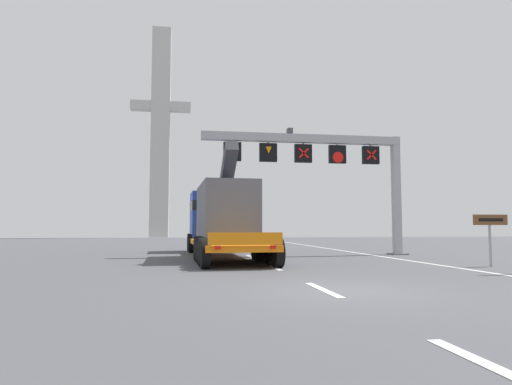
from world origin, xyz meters
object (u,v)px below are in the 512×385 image
(heavy_haul_truck_orange, at_px, (220,218))
(tourist_info_sign_brown, at_px, (490,227))
(overhead_lane_gantry, at_px, (326,158))
(bridge_pylon_distant, at_px, (161,129))

(heavy_haul_truck_orange, relative_size, tourist_info_sign_brown, 7.11)
(overhead_lane_gantry, distance_m, heavy_haul_truck_orange, 6.70)
(overhead_lane_gantry, relative_size, heavy_haul_truck_orange, 0.80)
(tourist_info_sign_brown, distance_m, bridge_pylon_distant, 57.25)
(overhead_lane_gantry, relative_size, tourist_info_sign_brown, 5.69)
(tourist_info_sign_brown, bearing_deg, overhead_lane_gantry, 117.25)
(overhead_lane_gantry, distance_m, tourist_info_sign_brown, 9.54)
(heavy_haul_truck_orange, bearing_deg, tourist_info_sign_brown, -39.70)
(overhead_lane_gantry, distance_m, bridge_pylon_distant, 48.02)
(overhead_lane_gantry, bearing_deg, bridge_pylon_distant, 104.35)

